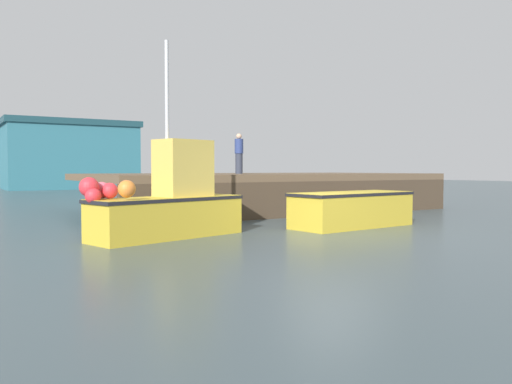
{
  "coord_description": "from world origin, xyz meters",
  "views": [
    {
      "loc": [
        -8.53,
        -10.2,
        1.67
      ],
      "look_at": [
        0.64,
        4.77,
        0.9
      ],
      "focal_mm": 36.31,
      "sensor_mm": 36.0,
      "label": 1
    }
  ],
  "objects_px": {
    "rowboat": "(378,212)",
    "dockworker": "(239,154)",
    "fishing_boat_near_right": "(352,208)",
    "fishing_boat_near_left": "(169,203)"
  },
  "relations": [
    {
      "from": "rowboat",
      "to": "dockworker",
      "type": "xyz_separation_m",
      "value": [
        -2.99,
        4.65,
        2.12
      ]
    },
    {
      "from": "rowboat",
      "to": "dockworker",
      "type": "distance_m",
      "value": 5.92
    },
    {
      "from": "fishing_boat_near_right",
      "to": "rowboat",
      "type": "relative_size",
      "value": 2.25
    },
    {
      "from": "fishing_boat_near_right",
      "to": "rowboat",
      "type": "height_order",
      "value": "fishing_boat_near_right"
    },
    {
      "from": "fishing_boat_near_left",
      "to": "fishing_boat_near_right",
      "type": "bearing_deg",
      "value": -6.19
    },
    {
      "from": "fishing_boat_near_left",
      "to": "fishing_boat_near_right",
      "type": "relative_size",
      "value": 1.2
    },
    {
      "from": "fishing_boat_near_left",
      "to": "fishing_boat_near_right",
      "type": "distance_m",
      "value": 5.43
    },
    {
      "from": "fishing_boat_near_right",
      "to": "dockworker",
      "type": "xyz_separation_m",
      "value": [
        0.0,
        6.61,
        1.75
      ]
    },
    {
      "from": "dockworker",
      "to": "rowboat",
      "type": "bearing_deg",
      "value": -57.24
    },
    {
      "from": "fishing_boat_near_right",
      "to": "fishing_boat_near_left",
      "type": "bearing_deg",
      "value": 173.81
    }
  ]
}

